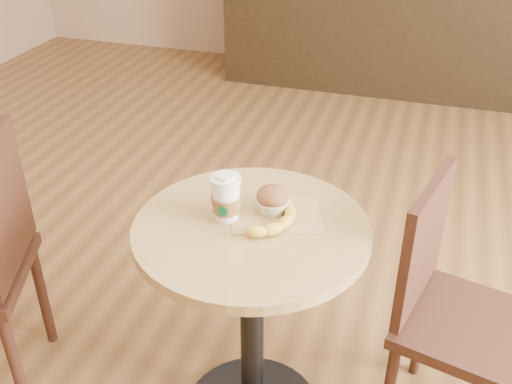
% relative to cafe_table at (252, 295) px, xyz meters
% --- Properties ---
extents(cafe_table, '(0.64, 0.64, 0.75)m').
position_rel_cafe_table_xyz_m(cafe_table, '(0.00, 0.00, 0.00)').
color(cafe_table, black).
rests_on(cafe_table, ground).
extents(chair_right, '(0.45, 0.45, 0.85)m').
position_rel_cafe_table_xyz_m(chair_right, '(0.55, 0.16, -0.04)').
color(chair_right, '#371D13').
rests_on(chair_right, ground).
extents(service_counter, '(2.30, 0.65, 1.04)m').
position_rel_cafe_table_xyz_m(service_counter, '(-0.02, 3.16, 0.02)').
color(service_counter, black).
rests_on(service_counter, ground).
extents(kraft_bag, '(0.28, 0.25, 0.00)m').
position_rel_cafe_table_xyz_m(kraft_bag, '(0.05, 0.06, 0.24)').
color(kraft_bag, '#A88951').
rests_on(kraft_bag, cafe_table).
extents(coffee_cup, '(0.08, 0.08, 0.14)m').
position_rel_cafe_table_xyz_m(coffee_cup, '(-0.07, 0.01, 0.30)').
color(coffee_cup, white).
rests_on(coffee_cup, cafe_table).
extents(muffin, '(0.09, 0.09, 0.08)m').
position_rel_cafe_table_xyz_m(muffin, '(0.04, 0.07, 0.29)').
color(muffin, silver).
rests_on(muffin, kraft_bag).
extents(banana, '(0.15, 0.25, 0.03)m').
position_rel_cafe_table_xyz_m(banana, '(0.06, 0.04, 0.26)').
color(banana, gold).
rests_on(banana, kraft_bag).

